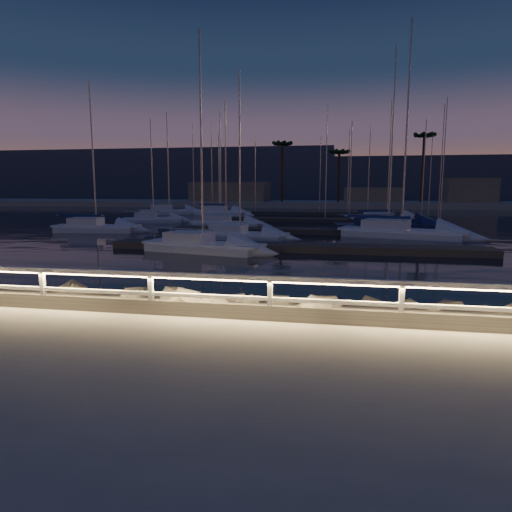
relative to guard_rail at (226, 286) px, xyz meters
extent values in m
plane|color=#AAA699|center=(0.07, 0.00, -0.77)|extent=(400.00, 400.00, 0.00)
cube|color=#AAA699|center=(0.07, -2.50, -0.87)|extent=(240.00, 5.00, 0.20)
cube|color=slate|center=(0.07, 1.50, -1.07)|extent=(240.00, 3.45, 1.29)
plane|color=black|center=(0.07, 80.00, -1.37)|extent=(320.00, 320.00, 0.00)
plane|color=black|center=(0.07, 0.00, -1.97)|extent=(400.00, 400.00, 0.00)
cube|color=white|center=(-4.93, 0.00, -0.27)|extent=(0.11, 0.11, 1.00)
cube|color=white|center=(-1.93, 0.00, -0.27)|extent=(0.11, 0.11, 1.00)
cube|color=white|center=(1.07, 0.00, -0.27)|extent=(0.11, 0.11, 1.00)
cube|color=white|center=(4.07, 0.00, -0.27)|extent=(0.11, 0.11, 1.00)
cube|color=white|center=(0.07, 0.00, 0.23)|extent=(44.00, 0.12, 0.12)
cube|color=white|center=(0.07, 0.00, -0.27)|extent=(44.00, 0.09, 0.09)
cube|color=#FEC072|center=(0.07, -0.02, 0.15)|extent=(44.00, 0.04, 0.03)
sphere|color=slate|center=(4.81, 1.12, -0.91)|extent=(0.70, 0.70, 0.70)
sphere|color=slate|center=(-1.18, 0.57, -0.79)|extent=(0.97, 0.97, 0.97)
sphere|color=slate|center=(2.70, 2.41, -1.18)|extent=(1.08, 1.08, 1.08)
sphere|color=slate|center=(-5.71, 0.30, -0.74)|extent=(1.07, 1.07, 1.07)
sphere|color=slate|center=(-5.71, 2.18, -1.14)|extent=(0.89, 0.89, 0.89)
cube|color=#4F4941|center=(0.07, 16.00, -1.17)|extent=(22.00, 2.00, 0.40)
cube|color=#4F4941|center=(0.07, 26.00, -1.17)|extent=(22.00, 2.00, 0.40)
cube|color=#4F4941|center=(0.07, 38.00, -1.17)|extent=(22.00, 2.00, 0.40)
cube|color=#4F4941|center=(0.07, 50.00, -1.17)|extent=(22.00, 2.00, 0.40)
cube|color=#AAA699|center=(0.07, 74.00, -0.97)|extent=(160.00, 14.00, 1.20)
cube|color=gray|center=(-17.93, 74.00, 1.03)|extent=(14.00, 8.00, 4.00)
cube|color=gray|center=(8.07, 75.00, 0.53)|extent=(10.00, 6.00, 3.00)
cube|color=gray|center=(24.07, 74.00, 1.33)|extent=(8.00, 7.00, 4.60)
cylinder|color=#44351F|center=(-7.93, 72.00, 4.88)|extent=(0.44, 0.44, 10.50)
cylinder|color=#44351F|center=(2.07, 73.00, 4.13)|extent=(0.44, 0.44, 9.00)
cylinder|color=#44351F|center=(16.07, 72.00, 5.38)|extent=(0.44, 0.44, 11.50)
cube|color=#394358|center=(0.07, 130.00, 3.23)|extent=(220.00, 30.00, 14.00)
cube|color=#394358|center=(-59.93, 140.00, 5.23)|extent=(120.00, 25.00, 18.00)
cube|color=white|center=(-17.15, 24.08, -1.22)|extent=(6.69, 2.73, 0.55)
cube|color=white|center=(-17.15, 24.08, -0.87)|extent=(7.20, 2.46, 0.15)
cube|color=white|center=(-18.05, 24.01, -0.52)|extent=(2.67, 1.85, 0.65)
cylinder|color=#9E9EA3|center=(-17.15, 24.08, 4.89)|extent=(0.12, 0.12, 11.33)
cylinder|color=#9E9EA3|center=(-18.50, 23.97, -0.02)|extent=(4.07, 0.43, 0.08)
cube|color=white|center=(-5.10, 14.62, -1.22)|extent=(6.97, 3.65, 0.52)
cube|color=white|center=(-5.10, 14.62, -0.89)|extent=(7.44, 3.45, 0.14)
cube|color=white|center=(-6.00, 14.83, -0.56)|extent=(2.89, 2.20, 0.61)
cylinder|color=#9E9EA3|center=(-5.10, 14.62, 4.97)|extent=(0.11, 0.11, 11.54)
cylinder|color=#9E9EA3|center=(-6.45, 14.93, -0.09)|extent=(4.07, 1.00, 0.08)
cube|color=white|center=(7.11, 24.48, -1.22)|extent=(8.85, 5.22, 0.61)
cube|color=white|center=(7.11, 24.48, -0.84)|extent=(9.39, 5.04, 0.17)
cube|color=white|center=(6.00, 24.84, -0.45)|extent=(3.75, 2.99, 0.72)
cylinder|color=#9E9EA3|center=(7.11, 24.48, 6.56)|extent=(0.13, 0.13, 14.58)
cylinder|color=#9E9EA3|center=(5.45, 25.02, 0.10)|extent=(5.03, 1.68, 0.09)
cube|color=white|center=(-16.38, 34.02, -1.22)|extent=(5.99, 3.72, 0.48)
cube|color=white|center=(-16.38, 34.02, -0.92)|extent=(6.34, 3.62, 0.13)
cube|color=white|center=(-17.12, 33.75, -0.61)|extent=(2.56, 2.09, 0.57)
cylinder|color=#9E9EA3|center=(-16.38, 34.02, 4.11)|extent=(0.11, 0.11, 9.88)
cylinder|color=#9E9EA3|center=(-17.49, 33.61, -0.17)|extent=(3.37, 1.28, 0.07)
cube|color=white|center=(-4.31, 20.95, -1.22)|extent=(6.50, 2.90, 0.49)
cube|color=white|center=(-4.31, 20.95, -0.91)|extent=(6.98, 2.66, 0.13)
cube|color=white|center=(-5.18, 21.06, -0.60)|extent=(2.63, 1.88, 0.58)
cylinder|color=#9E9EA3|center=(-4.31, 20.95, 4.63)|extent=(0.11, 0.11, 10.90)
cylinder|color=#9E9EA3|center=(-5.61, 21.12, -0.16)|extent=(3.90, 0.59, 0.07)
cube|color=#1B244F|center=(6.67, 29.63, -1.22)|extent=(8.62, 4.20, 0.55)
cube|color=#1B244F|center=(6.67, 29.63, -0.87)|extent=(9.23, 3.92, 0.15)
cube|color=#1B244F|center=(5.54, 29.43, -0.52)|extent=(3.53, 2.61, 0.65)
cylinder|color=#9E9EA3|center=(6.67, 29.63, 6.40)|extent=(0.12, 0.12, 14.35)
cylinder|color=#9E9EA3|center=(4.98, 29.32, -0.02)|extent=(5.09, 1.01, 0.08)
cube|color=white|center=(-19.93, 47.61, -1.22)|extent=(7.65, 4.99, 0.62)
cube|color=white|center=(-19.93, 47.61, -0.83)|extent=(8.07, 4.88, 0.17)
cube|color=white|center=(-20.87, 47.23, -0.44)|extent=(3.30, 2.75, 0.73)
cylinder|color=#9E9EA3|center=(-19.93, 47.61, 5.59)|extent=(0.13, 0.13, 12.62)
cylinder|color=#9E9EA3|center=(-21.33, 47.04, 0.12)|extent=(4.24, 1.80, 0.09)
cube|color=white|center=(-7.75, 30.51, -1.22)|extent=(6.19, 2.22, 0.48)
cube|color=white|center=(-7.75, 30.51, -0.92)|extent=(6.69, 1.92, 0.13)
cube|color=white|center=(-8.61, 30.49, -0.62)|extent=(2.43, 1.60, 0.56)
cylinder|color=#9E9EA3|center=(-7.75, 30.51, 4.49)|extent=(0.10, 0.10, 10.65)
cylinder|color=#9E9EA3|center=(-9.03, 30.48, -0.18)|extent=(3.83, 0.18, 0.07)
cube|color=white|center=(7.39, 38.75, -1.22)|extent=(7.10, 4.51, 0.49)
cube|color=white|center=(7.39, 38.75, -0.91)|extent=(7.51, 4.39, 0.13)
cube|color=white|center=(6.52, 38.42, -0.61)|extent=(3.05, 2.51, 0.57)
cylinder|color=#9E9EA3|center=(7.39, 38.75, 5.03)|extent=(0.11, 0.11, 11.71)
cylinder|color=#9E9EA3|center=(6.08, 38.25, -0.16)|extent=(3.96, 1.57, 0.07)
cube|color=white|center=(-13.39, 48.96, -1.22)|extent=(6.21, 3.89, 0.50)
cube|color=white|center=(-13.39, 48.96, -0.91)|extent=(6.57, 3.79, 0.14)
cube|color=white|center=(-14.15, 48.68, -0.59)|extent=(2.66, 2.18, 0.59)
cylinder|color=#9E9EA3|center=(-13.39, 48.96, 4.30)|extent=(0.11, 0.11, 10.23)
cylinder|color=#9E9EA3|center=(-14.54, 48.54, -0.13)|extent=(3.48, 1.35, 0.07)
cube|color=white|center=(-12.62, 46.96, -1.22)|extent=(7.63, 4.74, 0.56)
cube|color=white|center=(-12.62, 46.96, -0.87)|extent=(8.07, 4.60, 0.15)
cube|color=white|center=(-13.57, 47.30, -0.51)|extent=(3.26, 2.66, 0.67)
cylinder|color=#9E9EA3|center=(-12.62, 46.96, 5.52)|extent=(0.12, 0.12, 12.57)
cylinder|color=#9E9EA3|center=(-14.04, 47.47, 0.01)|extent=(4.28, 1.62, 0.08)
camera|label=1|loc=(2.67, -10.41, 2.37)|focal=32.00mm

